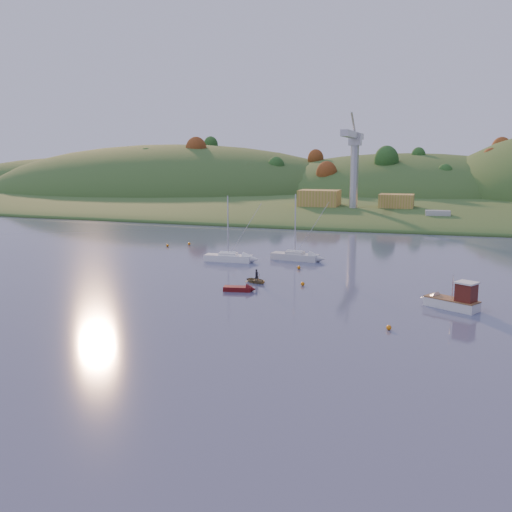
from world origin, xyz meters
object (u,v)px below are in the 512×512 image
(sailboat_near, at_px, (228,257))
(red_tender, at_px, (244,289))
(fishing_boat, at_px, (448,299))
(sailboat_far, at_px, (295,256))
(canoe, at_px, (257,280))

(sailboat_near, distance_m, red_tender, 20.60)
(fishing_boat, bearing_deg, sailboat_near, -0.75)
(sailboat_far, bearing_deg, fishing_boat, -38.87)
(canoe, relative_size, red_tender, 0.73)
(sailboat_near, height_order, sailboat_far, sailboat_far)
(sailboat_far, bearing_deg, sailboat_near, -149.34)
(sailboat_near, relative_size, sailboat_far, 0.98)
(fishing_boat, relative_size, red_tender, 1.64)
(sailboat_near, bearing_deg, sailboat_far, 20.66)
(sailboat_far, xyz_separation_m, canoe, (-0.55, -17.86, -0.38))
(fishing_boat, distance_m, red_tender, 23.70)
(fishing_boat, bearing_deg, red_tender, 28.22)
(fishing_boat, relative_size, sailboat_far, 0.65)
(fishing_boat, height_order, sailboat_far, sailboat_far)
(sailboat_far, height_order, canoe, sailboat_far)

